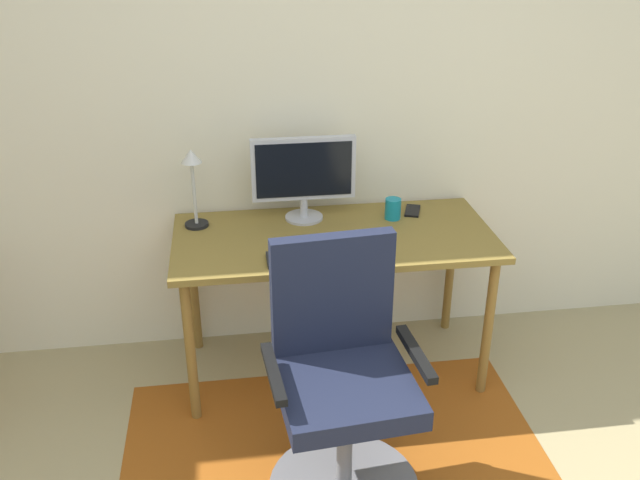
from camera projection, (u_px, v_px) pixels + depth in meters
name	position (u px, v px, depth m)	size (l,w,h in m)	color
wall_back	(315.00, 90.00, 3.25)	(6.00, 0.10, 2.60)	beige
area_rug	(339.00, 474.00, 2.80)	(1.76, 1.38, 0.01)	#954A14
desk	(334.00, 249.00, 3.16)	(1.46, 0.68, 0.74)	olive
monitor	(304.00, 173.00, 3.19)	(0.48, 0.18, 0.40)	#B2B2B7
keyboard	(318.00, 257.00, 2.92)	(0.43, 0.13, 0.02)	black
computer_mouse	(380.00, 246.00, 2.99)	(0.06, 0.10, 0.03)	white
coffee_cup	(393.00, 209.00, 3.27)	(0.08, 0.08, 0.10)	teal
cell_phone	(413.00, 211.00, 3.37)	(0.07, 0.14, 0.01)	black
desk_lamp	(193.00, 176.00, 3.11)	(0.11, 0.11, 0.37)	black
office_chair	(342.00, 401.00, 2.58)	(0.59, 0.58, 1.03)	slate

